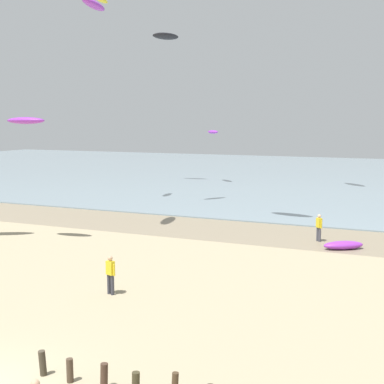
{
  "coord_description": "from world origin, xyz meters",
  "views": [
    {
      "loc": [
        10.73,
        -10.26,
        7.49
      ],
      "look_at": [
        1.5,
        11.85,
        4.18
      ],
      "focal_mm": 48.79,
      "sensor_mm": 36.0,
      "label": 1
    }
  ],
  "objects_px": {
    "person_mid_beach": "(110,274)",
    "kite_aloft_10": "(94,5)",
    "kite_aloft_3": "(26,121)",
    "person_left_flank": "(319,227)",
    "grounded_kite": "(343,245)",
    "kite_aloft_11": "(101,0)",
    "kite_aloft_4": "(166,36)",
    "kite_aloft_5": "(213,132)"
  },
  "relations": [
    {
      "from": "person_mid_beach",
      "to": "kite_aloft_11",
      "type": "distance_m",
      "value": 30.61
    },
    {
      "from": "person_left_flank",
      "to": "kite_aloft_4",
      "type": "relative_size",
      "value": 0.68
    },
    {
      "from": "kite_aloft_3",
      "to": "grounded_kite",
      "type": "bearing_deg",
      "value": 10.93
    },
    {
      "from": "person_left_flank",
      "to": "grounded_kite",
      "type": "xyz_separation_m",
      "value": [
        1.66,
        -1.48,
        -0.68
      ]
    },
    {
      "from": "person_left_flank",
      "to": "grounded_kite",
      "type": "bearing_deg",
      "value": -41.6
    },
    {
      "from": "person_left_flank",
      "to": "kite_aloft_3",
      "type": "relative_size",
      "value": 0.67
    },
    {
      "from": "kite_aloft_5",
      "to": "kite_aloft_11",
      "type": "height_order",
      "value": "kite_aloft_11"
    },
    {
      "from": "kite_aloft_3",
      "to": "kite_aloft_11",
      "type": "relative_size",
      "value": 1.1
    },
    {
      "from": "kite_aloft_10",
      "to": "kite_aloft_11",
      "type": "relative_size",
      "value": 1.33
    },
    {
      "from": "person_left_flank",
      "to": "kite_aloft_5",
      "type": "bearing_deg",
      "value": 122.75
    },
    {
      "from": "person_mid_beach",
      "to": "kite_aloft_11",
      "type": "bearing_deg",
      "value": 122.47
    },
    {
      "from": "person_left_flank",
      "to": "kite_aloft_3",
      "type": "distance_m",
      "value": 19.1
    },
    {
      "from": "person_left_flank",
      "to": "grounded_kite",
      "type": "distance_m",
      "value": 2.32
    },
    {
      "from": "kite_aloft_3",
      "to": "kite_aloft_10",
      "type": "relative_size",
      "value": 0.83
    },
    {
      "from": "person_mid_beach",
      "to": "person_left_flank",
      "type": "relative_size",
      "value": 1.0
    },
    {
      "from": "grounded_kite",
      "to": "person_left_flank",
      "type": "bearing_deg",
      "value": -73.16
    },
    {
      "from": "person_left_flank",
      "to": "kite_aloft_10",
      "type": "distance_m",
      "value": 20.12
    },
    {
      "from": "grounded_kite",
      "to": "kite_aloft_4",
      "type": "relative_size",
      "value": 0.96
    },
    {
      "from": "kite_aloft_3",
      "to": "kite_aloft_5",
      "type": "bearing_deg",
      "value": 84.53
    },
    {
      "from": "person_left_flank",
      "to": "kite_aloft_3",
      "type": "height_order",
      "value": "kite_aloft_3"
    },
    {
      "from": "kite_aloft_5",
      "to": "kite_aloft_10",
      "type": "xyz_separation_m",
      "value": [
        2.45,
        -28.71,
        8.73
      ]
    },
    {
      "from": "grounded_kite",
      "to": "kite_aloft_5",
      "type": "relative_size",
      "value": 0.94
    },
    {
      "from": "kite_aloft_3",
      "to": "kite_aloft_5",
      "type": "relative_size",
      "value": 0.99
    },
    {
      "from": "grounded_kite",
      "to": "kite_aloft_10",
      "type": "height_order",
      "value": "kite_aloft_10"
    },
    {
      "from": "kite_aloft_11",
      "to": "kite_aloft_4",
      "type": "bearing_deg",
      "value": 88.02
    },
    {
      "from": "kite_aloft_11",
      "to": "person_left_flank",
      "type": "bearing_deg",
      "value": 59.5
    },
    {
      "from": "kite_aloft_3",
      "to": "kite_aloft_4",
      "type": "bearing_deg",
      "value": 77.09
    },
    {
      "from": "kite_aloft_11",
      "to": "person_mid_beach",
      "type": "bearing_deg",
      "value": 23.23
    },
    {
      "from": "kite_aloft_3",
      "to": "kite_aloft_4",
      "type": "relative_size",
      "value": 1.02
    },
    {
      "from": "kite_aloft_3",
      "to": "kite_aloft_5",
      "type": "xyz_separation_m",
      "value": [
        -0.17,
        32.91,
        -1.35
      ]
    },
    {
      "from": "kite_aloft_3",
      "to": "kite_aloft_10",
      "type": "bearing_deg",
      "value": 55.75
    },
    {
      "from": "person_mid_beach",
      "to": "kite_aloft_3",
      "type": "distance_m",
      "value": 13.57
    },
    {
      "from": "person_mid_beach",
      "to": "grounded_kite",
      "type": "bearing_deg",
      "value": 55.4
    },
    {
      "from": "person_left_flank",
      "to": "kite_aloft_11",
      "type": "xyz_separation_m",
      "value": [
        -20.4,
        7.94,
        16.91
      ]
    },
    {
      "from": "person_mid_beach",
      "to": "kite_aloft_10",
      "type": "relative_size",
      "value": 0.55
    },
    {
      "from": "kite_aloft_3",
      "to": "kite_aloft_4",
      "type": "distance_m",
      "value": 17.25
    },
    {
      "from": "kite_aloft_4",
      "to": "kite_aloft_10",
      "type": "height_order",
      "value": "kite_aloft_10"
    },
    {
      "from": "person_mid_beach",
      "to": "kite_aloft_10",
      "type": "bearing_deg",
      "value": 124.84
    },
    {
      "from": "kite_aloft_10",
      "to": "kite_aloft_11",
      "type": "height_order",
      "value": "kite_aloft_11"
    },
    {
      "from": "person_mid_beach",
      "to": "kite_aloft_4",
      "type": "relative_size",
      "value": 0.68
    },
    {
      "from": "grounded_kite",
      "to": "kite_aloft_4",
      "type": "bearing_deg",
      "value": -63.57
    },
    {
      "from": "person_mid_beach",
      "to": "kite_aloft_10",
      "type": "xyz_separation_m",
      "value": [
        -7.56,
        10.86,
        13.92
      ]
    }
  ]
}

